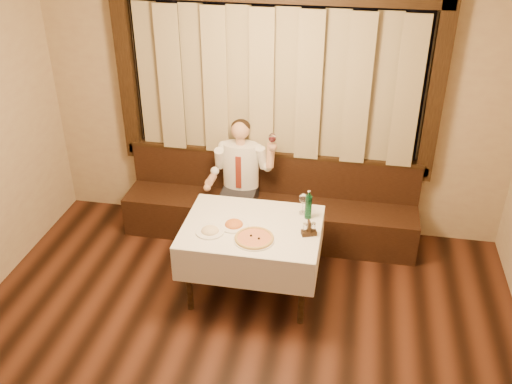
% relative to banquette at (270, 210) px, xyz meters
% --- Properties ---
extents(room, '(5.01, 6.01, 2.81)m').
position_rel_banquette_xyz_m(room, '(-0.00, -1.75, 1.19)').
color(room, black).
rests_on(room, ground).
extents(banquette, '(3.20, 0.61, 0.94)m').
position_rel_banquette_xyz_m(banquette, '(0.00, 0.00, 0.00)').
color(banquette, black).
rests_on(banquette, ground).
extents(dining_table, '(1.27, 0.97, 0.76)m').
position_rel_banquette_xyz_m(dining_table, '(0.00, -1.02, 0.34)').
color(dining_table, black).
rests_on(dining_table, ground).
extents(pizza, '(0.37, 0.37, 0.04)m').
position_rel_banquette_xyz_m(pizza, '(0.06, -1.25, 0.46)').
color(pizza, white).
rests_on(pizza, dining_table).
extents(pasta_red, '(0.27, 0.27, 0.09)m').
position_rel_banquette_xyz_m(pasta_red, '(-0.16, -1.06, 0.48)').
color(pasta_red, white).
rests_on(pasta_red, dining_table).
extents(pasta_cream, '(0.26, 0.26, 0.09)m').
position_rel_banquette_xyz_m(pasta_cream, '(-0.35, -1.20, 0.48)').
color(pasta_cream, white).
rests_on(pasta_cream, dining_table).
extents(green_bottle, '(0.06, 0.06, 0.29)m').
position_rel_banquette_xyz_m(green_bottle, '(0.49, -0.79, 0.57)').
color(green_bottle, '#11522F').
rests_on(green_bottle, dining_table).
extents(table_wine_glass, '(0.08, 0.08, 0.21)m').
position_rel_banquette_xyz_m(table_wine_glass, '(0.43, -0.72, 0.60)').
color(table_wine_glass, white).
rests_on(table_wine_glass, dining_table).
extents(cruet_caddy, '(0.15, 0.11, 0.14)m').
position_rel_banquette_xyz_m(cruet_caddy, '(0.53, -1.08, 0.50)').
color(cruet_caddy, black).
rests_on(cruet_caddy, dining_table).
extents(seated_man, '(0.73, 0.54, 1.36)m').
position_rel_banquette_xyz_m(seated_man, '(-0.31, -0.09, 0.48)').
color(seated_man, black).
rests_on(seated_man, ground).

